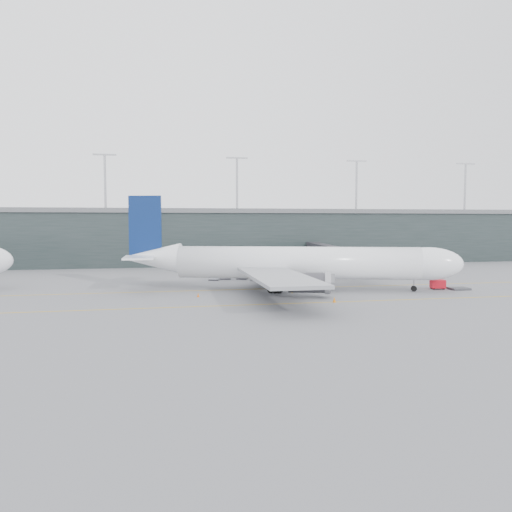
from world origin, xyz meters
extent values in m
plane|color=slate|center=(0.00, 0.00, 0.00)|extent=(320.00, 320.00, 0.00)
cube|color=#C09212|center=(0.00, -4.00, 0.01)|extent=(160.00, 0.25, 0.02)
cube|color=#C09212|center=(0.00, -20.00, 0.01)|extent=(160.00, 0.25, 0.02)
cube|color=#C09212|center=(5.00, 20.00, 0.01)|extent=(0.25, 60.00, 0.02)
cube|color=#1D2826|center=(0.00, 58.00, 7.00)|extent=(240.00, 35.00, 14.00)
cube|color=#595B5E|center=(0.00, 58.00, 14.60)|extent=(240.00, 36.00, 1.20)
cylinder|color=#9E9EA3|center=(-30.00, 48.00, 22.00)|extent=(0.60, 0.60, 14.00)
cylinder|color=#9E9EA3|center=(5.00, 48.00, 22.00)|extent=(0.60, 0.60, 14.00)
cylinder|color=#9E9EA3|center=(40.00, 48.00, 22.00)|extent=(0.60, 0.60, 14.00)
cylinder|color=#9E9EA3|center=(75.00, 48.00, 22.00)|extent=(0.60, 0.60, 14.00)
cylinder|color=white|center=(6.78, -6.52, 4.73)|extent=(40.91, 16.97, 5.53)
ellipsoid|color=white|center=(27.73, -12.73, 4.73)|extent=(12.71, 8.60, 5.53)
cone|color=white|center=(-17.59, 0.71, 5.35)|extent=(10.92, 7.88, 5.31)
cube|color=gray|center=(5.92, -6.26, 2.59)|extent=(14.95, 8.33, 1.78)
cube|color=black|center=(30.98, -13.69, 5.62)|extent=(2.64, 3.12, 0.71)
cube|color=gray|center=(0.28, -19.01, 3.84)|extent=(8.26, 25.94, 0.49)
cylinder|color=#3A3A3F|center=(6.08, -15.15, 2.32)|extent=(6.87, 4.77, 3.12)
cube|color=gray|center=(8.14, 7.50, 3.84)|extent=(20.67, 26.12, 0.49)
cylinder|color=#3A3A3F|center=(10.90, 1.10, 2.32)|extent=(6.87, 4.77, 3.12)
cube|color=#091E52|center=(-18.87, 1.09, 10.97)|extent=(5.68, 2.08, 10.70)
cube|color=white|center=(-19.84, -3.74, 5.80)|extent=(5.12, 8.15, 0.31)
cube|color=white|center=(-17.05, 5.67, 5.80)|extent=(8.38, 9.41, 0.31)
cylinder|color=black|center=(25.59, -12.10, 0.49)|extent=(1.04, 0.62, 0.98)
cylinder|color=#9E9EA3|center=(25.59, -12.10, 1.16)|extent=(0.27, 0.27, 2.32)
cylinder|color=black|center=(2.14, -9.61, 0.58)|extent=(1.24, 0.76, 1.16)
cylinder|color=black|center=(4.58, -1.40, 0.58)|extent=(1.24, 0.76, 1.16)
cube|color=#2A292E|center=(21.02, 0.02, 4.81)|extent=(3.38, 3.73, 2.70)
cube|color=#2A292E|center=(21.74, 7.98, 4.81)|extent=(3.51, 12.68, 2.41)
cube|color=#2A292E|center=(22.85, 20.44, 4.81)|extent=(3.75, 12.70, 2.50)
cube|color=#2A292E|center=(23.97, 32.91, 4.81)|extent=(3.99, 12.72, 2.60)
cylinder|color=#9E9EA3|center=(21.80, 8.65, 1.83)|extent=(0.48, 0.48, 3.66)
cube|color=#3A3A3F|center=(21.80, 8.65, 0.34)|extent=(2.05, 1.61, 0.67)
cylinder|color=#2A292E|center=(21.02, 40.50, 4.81)|extent=(3.85, 3.85, 2.89)
cylinder|color=#2A292E|center=(21.02, 40.50, 1.73)|extent=(1.73, 1.73, 3.47)
cube|color=red|center=(31.12, -10.29, 0.93)|extent=(2.68, 2.01, 1.42)
cylinder|color=black|center=(30.15, -10.64, 0.22)|extent=(0.46, 0.25, 0.44)
cylinder|color=black|center=(31.86, -11.01, 0.22)|extent=(0.46, 0.25, 0.44)
cylinder|color=black|center=(30.38, -9.57, 0.22)|extent=(0.46, 0.25, 0.44)
cylinder|color=black|center=(32.09, -9.94, 0.22)|extent=(0.46, 0.25, 0.44)
cube|color=#37373C|center=(34.41, -11.53, 0.19)|extent=(3.27, 2.63, 0.32)
cube|color=#3A3A3F|center=(-5.75, 9.85, 0.15)|extent=(2.47, 2.23, 0.20)
cube|color=silver|center=(-5.75, 9.85, 1.07)|extent=(2.05, 1.99, 1.52)
cube|color=navy|center=(-5.75, 9.85, 1.86)|extent=(2.12, 2.06, 0.08)
cube|color=#3A3A3F|center=(-3.31, 11.35, 0.17)|extent=(2.45, 2.08, 0.22)
cube|color=silver|center=(-3.31, 11.35, 1.16)|extent=(2.00, 1.90, 1.66)
cube|color=navy|center=(-3.31, 11.35, 2.03)|extent=(2.06, 1.97, 0.09)
cube|color=#3A3A3F|center=(0.05, 10.68, 0.16)|extent=(2.63, 2.39, 0.21)
cube|color=#A8AEB4|center=(0.05, 10.68, 1.13)|extent=(2.19, 2.13, 1.61)
cube|color=navy|center=(0.05, 10.68, 1.97)|extent=(2.26, 2.20, 0.09)
cone|color=#ED450D|center=(34.49, -6.15, 0.36)|extent=(0.45, 0.45, 0.71)
cone|color=orange|center=(8.45, -20.30, 0.40)|extent=(0.50, 0.50, 0.80)
cone|color=#D9490C|center=(7.87, 10.35, 0.37)|extent=(0.47, 0.47, 0.75)
cone|color=#D45A0B|center=(-10.65, -11.20, 0.33)|extent=(0.41, 0.41, 0.65)
camera|label=1|loc=(-16.84, -88.80, 11.84)|focal=35.00mm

